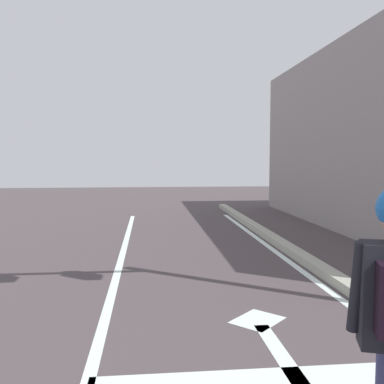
% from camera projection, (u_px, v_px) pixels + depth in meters
% --- Properties ---
extents(lane_line_center, '(0.12, 20.00, 0.01)m').
position_uv_depth(lane_line_center, '(92.00, 368.00, 3.73)').
color(lane_line_center, silver).
rests_on(lane_line_center, ground).
extents(stop_bar, '(3.13, 0.40, 0.01)m').
position_uv_depth(stop_bar, '(279.00, 379.00, 3.54)').
color(stop_bar, silver).
rests_on(stop_bar, ground).
extents(lane_arrow_stem, '(0.16, 1.40, 0.01)m').
position_uv_depth(lane_arrow_stem, '(280.00, 354.00, 4.01)').
color(lane_arrow_stem, silver).
rests_on(lane_arrow_stem, ground).
extents(lane_arrow_head, '(0.71, 0.71, 0.01)m').
position_uv_depth(lane_arrow_head, '(257.00, 320.00, 4.85)').
color(lane_arrow_head, silver).
rests_on(lane_arrow_head, ground).
extents(traffic_signal_mast, '(5.16, 0.34, 4.92)m').
position_uv_depth(traffic_signal_mast, '(275.00, 5.00, 4.79)').
color(traffic_signal_mast, slate).
rests_on(traffic_signal_mast, ground).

